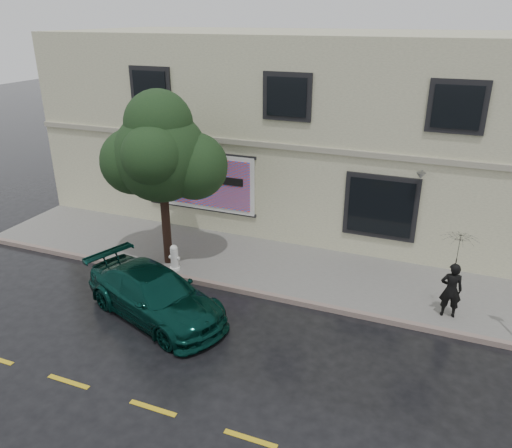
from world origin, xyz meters
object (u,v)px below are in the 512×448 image
at_px(street_tree, 161,156).
at_px(pedestrian, 451,290).
at_px(fire_hydrant, 174,258).
at_px(car, 155,294).

bearing_deg(street_tree, pedestrian, 0.12).
distance_m(street_tree, fire_hydrant, 3.17).
relative_size(car, fire_hydrant, 5.30).
height_order(street_tree, fire_hydrant, street_tree).
bearing_deg(car, street_tree, 44.43).
distance_m(car, fire_hydrant, 2.38).
bearing_deg(street_tree, car, -65.71).
bearing_deg(car, fire_hydrant, 38.13).
bearing_deg(fire_hydrant, car, -90.86).
bearing_deg(fire_hydrant, street_tree, 120.55).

